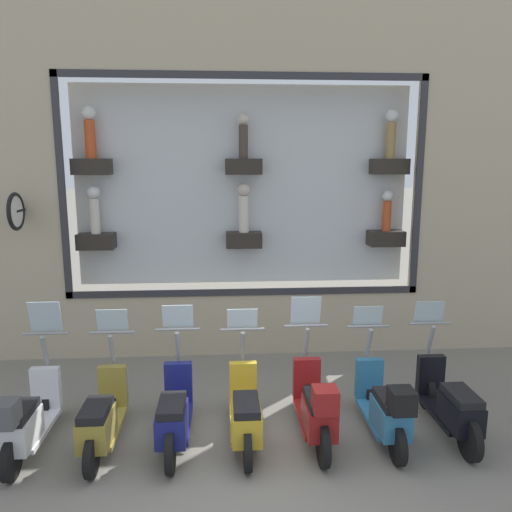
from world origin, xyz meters
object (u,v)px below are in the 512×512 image
scooter_red_2 (316,407)px  scooter_navy_4 (174,413)px  scooter_white_6 (26,418)px  scooter_olive_5 (102,417)px  scooter_black_0 (450,404)px  scooter_teal_1 (385,407)px  scooter_yellow_3 (245,412)px

scooter_red_2 → scooter_navy_4: (0.05, 1.77, -0.05)m
scooter_navy_4 → scooter_white_6: 1.77m
scooter_olive_5 → scooter_red_2: bearing=-91.1°
scooter_black_0 → scooter_navy_4: bearing=90.0°
scooter_navy_4 → scooter_olive_5: (-0.01, 0.88, -0.02)m
scooter_teal_1 → scooter_olive_5: 3.54m
scooter_black_0 → scooter_olive_5: bearing=90.1°
scooter_teal_1 → scooter_olive_5: size_ratio=1.00×
scooter_red_2 → scooter_olive_5: (0.05, 2.65, -0.07)m
scooter_white_6 → scooter_red_2: bearing=-89.8°
scooter_red_2 → scooter_olive_5: bearing=88.9°
scooter_black_0 → scooter_yellow_3: size_ratio=1.01×
scooter_yellow_3 → scooter_red_2: bearing=-93.2°
scooter_yellow_3 → scooter_olive_5: 1.77m
scooter_olive_5 → scooter_white_6: (-0.06, 0.88, 0.05)m
scooter_black_0 → scooter_red_2: size_ratio=1.00×
scooter_red_2 → scooter_white_6: 3.53m
scooter_teal_1 → scooter_navy_4: bearing=88.5°
scooter_red_2 → scooter_olive_5: size_ratio=1.01×
scooter_navy_4 → scooter_red_2: bearing=-91.8°
scooter_black_0 → scooter_red_2: 1.77m
scooter_red_2 → scooter_white_6: (-0.01, 3.53, -0.02)m
scooter_navy_4 → scooter_olive_5: scooter_navy_4 is taller
scooter_teal_1 → scooter_white_6: size_ratio=1.00×
scooter_red_2 → scooter_navy_4: bearing=88.2°
scooter_teal_1 → scooter_navy_4: (0.07, 2.65, -0.03)m
scooter_navy_4 → scooter_black_0: bearing=-90.0°
scooter_yellow_3 → scooter_navy_4: (0.01, 0.88, 0.02)m
scooter_navy_4 → scooter_yellow_3: bearing=-90.4°
scooter_navy_4 → scooter_white_6: bearing=92.1°
scooter_black_0 → scooter_yellow_3: (-0.01, 2.65, -0.02)m
scooter_yellow_3 → scooter_white_6: scooter_white_6 is taller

